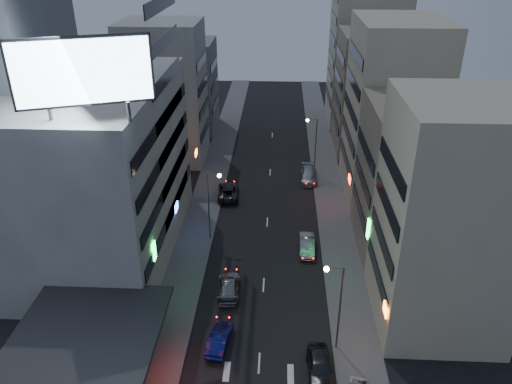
# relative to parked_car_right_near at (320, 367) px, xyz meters

# --- Properties ---
(sidewalk_left) EXTENTS (4.00, 120.00, 0.12)m
(sidewalk_left) POSITION_rel_parked_car_right_near_xyz_m (-12.72, 26.89, -0.74)
(sidewalk_left) COLOR #4C4C4F
(sidewalk_left) RESTS_ON ground
(sidewalk_right) EXTENTS (4.00, 120.00, 0.12)m
(sidewalk_right) POSITION_rel_parked_car_right_near_xyz_m (3.28, 26.89, -0.74)
(sidewalk_right) COLOR #4C4C4F
(sidewalk_right) RESTS_ON ground
(food_court) EXTENTS (11.00, 13.00, 3.88)m
(food_court) POSITION_rel_parked_car_right_near_xyz_m (-18.62, -1.11, 1.19)
(food_court) COLOR #BBB192
(food_court) RESTS_ON ground
(white_building) EXTENTS (14.00, 24.00, 18.00)m
(white_building) POSITION_rel_parked_car_right_near_xyz_m (-21.72, 16.89, 8.20)
(white_building) COLOR #ADAEA9
(white_building) RESTS_ON ground
(grey_tower) EXTENTS (10.00, 14.00, 34.00)m
(grey_tower) POSITION_rel_parked_car_right_near_xyz_m (-30.72, 19.89, 16.20)
(grey_tower) COLOR slate
(grey_tower) RESTS_ON ground
(shophouse_near) EXTENTS (10.00, 11.00, 20.00)m
(shophouse_near) POSITION_rel_parked_car_right_near_xyz_m (10.28, 7.39, 9.20)
(shophouse_near) COLOR #BBB192
(shophouse_near) RESTS_ON ground
(shophouse_mid) EXTENTS (11.00, 12.00, 16.00)m
(shophouse_mid) POSITION_rel_parked_car_right_near_xyz_m (10.78, 18.89, 7.20)
(shophouse_mid) COLOR gray
(shophouse_mid) RESTS_ON ground
(shophouse_far) EXTENTS (10.00, 14.00, 22.00)m
(shophouse_far) POSITION_rel_parked_car_right_near_xyz_m (10.28, 31.89, 10.20)
(shophouse_far) COLOR #BBB192
(shophouse_far) RESTS_ON ground
(far_left_a) EXTENTS (11.00, 10.00, 20.00)m
(far_left_a) POSITION_rel_parked_car_right_near_xyz_m (-20.22, 41.89, 9.20)
(far_left_a) COLOR #ADAEA9
(far_left_a) RESTS_ON ground
(far_left_b) EXTENTS (12.00, 10.00, 15.00)m
(far_left_b) POSITION_rel_parked_car_right_near_xyz_m (-20.72, 54.89, 6.70)
(far_left_b) COLOR slate
(far_left_b) RESTS_ON ground
(far_right_a) EXTENTS (11.00, 12.00, 18.00)m
(far_right_a) POSITION_rel_parked_car_right_near_xyz_m (10.78, 46.89, 8.20)
(far_right_a) COLOR gray
(far_right_a) RESTS_ON ground
(far_right_b) EXTENTS (12.00, 12.00, 24.00)m
(far_right_b) POSITION_rel_parked_car_right_near_xyz_m (11.28, 60.89, 11.20)
(far_right_b) COLOR #BBB192
(far_right_b) RESTS_ON ground
(billboard) EXTENTS (9.52, 3.75, 6.20)m
(billboard) POSITION_rel_parked_car_right_near_xyz_m (-17.71, 6.86, 20.87)
(billboard) COLOR #595B60
(billboard) RESTS_ON white_building
(street_lamp_right_near) EXTENTS (1.60, 0.44, 8.02)m
(street_lamp_right_near) POSITION_rel_parked_car_right_near_xyz_m (1.19, 2.89, 4.57)
(street_lamp_right_near) COLOR #595B60
(street_lamp_right_near) RESTS_ON sidewalk_right
(street_lamp_left) EXTENTS (1.60, 0.44, 8.02)m
(street_lamp_left) POSITION_rel_parked_car_right_near_xyz_m (-10.62, 18.89, 4.57)
(street_lamp_left) COLOR #595B60
(street_lamp_left) RESTS_ON sidewalk_left
(street_lamp_right_far) EXTENTS (1.60, 0.44, 8.02)m
(street_lamp_right_far) POSITION_rel_parked_car_right_near_xyz_m (1.19, 36.89, 4.57)
(street_lamp_right_far) COLOR #595B60
(street_lamp_right_far) RESTS_ON sidewalk_right
(parked_car_right_near) EXTENTS (2.00, 4.72, 1.59)m
(parked_car_right_near) POSITION_rel_parked_car_right_near_xyz_m (0.00, 0.00, 0.00)
(parked_car_right_near) COLOR #29282D
(parked_car_right_near) RESTS_ON ground
(parked_car_right_mid) EXTENTS (1.64, 4.54, 1.49)m
(parked_car_right_mid) POSITION_rel_parked_car_right_near_xyz_m (-0.28, 17.01, -0.05)
(parked_car_right_mid) COLOR #999DA1
(parked_car_right_mid) RESTS_ON ground
(parked_car_left) EXTENTS (3.00, 5.76, 1.55)m
(parked_car_left) POSITION_rel_parked_car_right_near_xyz_m (-10.00, 29.19, -0.02)
(parked_car_left) COLOR #28272C
(parked_car_left) RESTS_ON ground
(parked_car_right_far) EXTENTS (2.22, 5.45, 1.58)m
(parked_car_right_far) POSITION_rel_parked_car_right_near_xyz_m (0.73, 34.57, -0.00)
(parked_car_right_far) COLOR #A1A6AA
(parked_car_right_far) RESTS_ON ground
(road_car_blue) EXTENTS (2.04, 4.45, 1.41)m
(road_car_blue) POSITION_rel_parked_car_right_near_xyz_m (-8.06, 2.66, -0.09)
(road_car_blue) COLOR navy
(road_car_blue) RESTS_ON ground
(road_car_silver) EXTENTS (2.24, 5.07, 1.45)m
(road_car_silver) POSITION_rel_parked_car_right_near_xyz_m (-8.00, 9.61, -0.07)
(road_car_silver) COLOR gray
(road_car_silver) RESTS_ON ground
(scooter_silver_b) EXTENTS (1.03, 1.85, 1.07)m
(scooter_silver_b) POSITION_rel_parked_car_right_near_xyz_m (3.58, -0.48, -0.14)
(scooter_silver_b) COLOR #ADAFB5
(scooter_silver_b) RESTS_ON sidewalk_right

